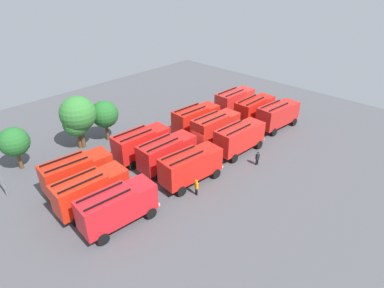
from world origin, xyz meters
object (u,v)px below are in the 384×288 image
at_px(fire_truck_5, 167,152).
at_px(fire_truck_11, 235,100).
at_px(fire_truck_10, 196,118).
at_px(tree_0, 14,142).
at_px(firefighter_3, 196,187).
at_px(tree_3, 105,114).
at_px(fire_truck_6, 215,126).
at_px(tree_1, 76,124).
at_px(fire_truck_0, 117,206).
at_px(fire_truck_9, 141,143).
at_px(firefighter_4, 219,102).
at_px(traffic_cone_0, 46,191).
at_px(fire_truck_1, 191,165).
at_px(fire_truck_4, 91,190).
at_px(fire_truck_7, 255,108).
at_px(fire_truck_2, 239,137).
at_px(firefighter_1, 222,118).
at_px(tree_2, 78,114).
at_px(fire_truck_3, 278,114).
at_px(fire_truck_8, 77,172).
at_px(firefighter_0, 217,115).
at_px(firefighter_2, 257,158).

distance_m(fire_truck_5, fire_truck_11, 18.59).
bearing_deg(fire_truck_10, tree_0, 161.64).
relative_size(firefighter_3, tree_3, 0.32).
height_order(fire_truck_6, fire_truck_10, same).
height_order(firefighter_3, tree_1, tree_1).
bearing_deg(fire_truck_11, fire_truck_0, -163.03).
height_order(fire_truck_9, firefighter_4, fire_truck_9).
height_order(tree_3, traffic_cone_0, tree_3).
height_order(fire_truck_1, fire_truck_5, same).
relative_size(fire_truck_5, tree_3, 1.32).
bearing_deg(fire_truck_4, tree_3, 54.02).
height_order(fire_truck_7, fire_truck_10, same).
bearing_deg(tree_1, tree_3, -10.23).
bearing_deg(fire_truck_0, fire_truck_2, 4.79).
height_order(fire_truck_9, tree_1, tree_1).
relative_size(firefighter_1, traffic_cone_0, 2.57).
relative_size(tree_0, tree_2, 0.75).
bearing_deg(fire_truck_5, firefighter_3, -100.77).
bearing_deg(traffic_cone_0, fire_truck_4, -68.30).
xyz_separation_m(fire_truck_1, fire_truck_3, (18.12, 0.19, 0.00)).
relative_size(firefighter_3, tree_0, 0.34).
bearing_deg(fire_truck_5, fire_truck_6, 3.88).
xyz_separation_m(fire_truck_5, tree_3, (-0.78, 11.01, 1.55)).
bearing_deg(firefighter_4, fire_truck_1, -50.56).
height_order(fire_truck_4, firefighter_4, fire_truck_4).
bearing_deg(tree_1, fire_truck_3, -34.32).
xyz_separation_m(fire_truck_6, fire_truck_7, (8.59, -0.34, 0.00)).
xyz_separation_m(fire_truck_1, traffic_cone_0, (-11.80, 9.44, -1.80)).
bearing_deg(tree_1, firefighter_4, -10.40).
distance_m(fire_truck_10, fire_truck_11, 9.10).
distance_m(fire_truck_2, fire_truck_4, 18.77).
height_order(fire_truck_2, fire_truck_7, same).
bearing_deg(fire_truck_8, fire_truck_10, 5.57).
distance_m(fire_truck_0, tree_3, 17.11).
xyz_separation_m(fire_truck_4, firefighter_4, (28.19, 7.45, -1.25)).
xyz_separation_m(fire_truck_2, tree_3, (-9.43, 14.83, 1.55)).
relative_size(fire_truck_11, traffic_cone_0, 10.25).
relative_size(fire_truck_9, firefighter_4, 4.48).
distance_m(fire_truck_5, firefighter_0, 14.43).
bearing_deg(firefighter_0, traffic_cone_0, 116.40).
bearing_deg(firefighter_0, fire_truck_7, -108.21).
bearing_deg(tree_3, fire_truck_4, -129.13).
bearing_deg(fire_truck_9, fire_truck_2, -36.99).
relative_size(firefighter_0, traffic_cone_0, 2.50).
relative_size(fire_truck_11, firefighter_2, 4.28).
distance_m(fire_truck_8, fire_truck_10, 18.12).
relative_size(fire_truck_6, firefighter_4, 4.50).
xyz_separation_m(fire_truck_5, tree_1, (-4.54, 11.69, 1.27)).
bearing_deg(fire_truck_6, fire_truck_1, -152.32).
relative_size(fire_truck_8, traffic_cone_0, 10.44).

